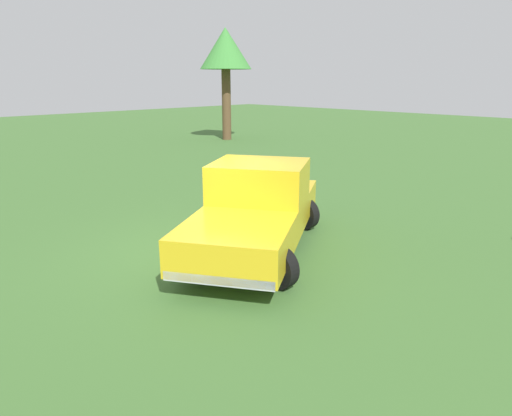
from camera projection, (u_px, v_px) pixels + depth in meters
name	position (u px, v px, depth m)	size (l,w,h in m)	color
ground_plane	(204.00, 251.00, 9.40)	(80.00, 80.00, 0.00)	#3D662D
pickup_truck	(257.00, 206.00, 9.33)	(4.25, 5.29, 1.78)	black
tree_back_left	(226.00, 51.00, 25.34)	(2.87, 2.87, 6.12)	brown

